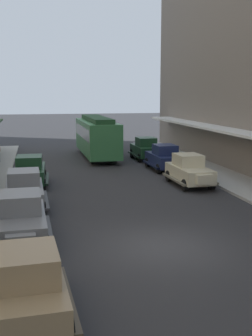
# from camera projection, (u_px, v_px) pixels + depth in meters

# --- Properties ---
(ground_plane) EXTENTS (200.00, 200.00, 0.00)m
(ground_plane) POSITION_uv_depth(u_px,v_px,m) (162.00, 246.00, 14.87)
(ground_plane) COLOR #2D2D30
(parked_car_0) EXTENTS (2.20, 4.28, 1.84)m
(parked_car_0) POSITION_uv_depth(u_px,v_px,m) (24.00, 190.00, 19.42)
(parked_car_0) COLOR slate
(parked_car_0) RESTS_ON ground
(parked_car_1) EXTENTS (2.30, 4.32, 1.84)m
(parked_car_1) POSITION_uv_depth(u_px,v_px,m) (27.00, 283.00, 9.90)
(parked_car_1) COLOR #997F5B
(parked_car_1) RESTS_ON ground
(parked_car_3) EXTENTS (2.20, 4.28, 1.84)m
(parked_car_3) POSITION_uv_depth(u_px,v_px,m) (164.00, 157.00, 29.60)
(parked_car_3) COLOR #19234C
(parked_car_3) RESTS_ON ground
(parked_car_4) EXTENTS (2.28, 4.31, 1.84)m
(parked_car_4) POSITION_uv_depth(u_px,v_px,m) (30.00, 170.00, 24.36)
(parked_car_4) COLOR #193D23
(parked_car_4) RESTS_ON ground
(parked_car_5) EXTENTS (2.23, 4.29, 1.84)m
(parked_car_5) POSITION_uv_depth(u_px,v_px,m) (189.00, 170.00, 24.62)
(parked_car_5) COLOR beige
(parked_car_5) RESTS_ON ground
(parked_car_6) EXTENTS (2.16, 4.27, 1.84)m
(parked_car_6) POSITION_uv_depth(u_px,v_px,m) (145.00, 148.00, 34.43)
(parked_car_6) COLOR #193D23
(parked_car_6) RESTS_ON ground
(parked_car_7) EXTENTS (2.21, 4.29, 1.84)m
(parked_car_7) POSITION_uv_depth(u_px,v_px,m) (21.00, 218.00, 15.03)
(parked_car_7) COLOR slate
(parked_car_7) RESTS_ON ground
(streetcar) EXTENTS (2.61, 9.62, 3.46)m
(streetcar) POSITION_uv_depth(u_px,v_px,m) (97.00, 135.00, 35.29)
(streetcar) COLOR #33723F
(streetcar) RESTS_ON ground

